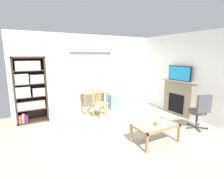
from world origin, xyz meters
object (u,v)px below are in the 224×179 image
(bookshelf, at_px, (29,89))
(wooden_chair, at_px, (99,103))
(fireplace, at_px, (178,98))
(desk_under_window, at_px, (95,96))
(sippy_cup, at_px, (156,123))
(plastic_drawer_unit, at_px, (113,101))
(office_chair, at_px, (200,110))
(tv, at_px, (179,73))
(coffee_table, at_px, (155,127))

(bookshelf, height_order, wooden_chair, bookshelf)
(wooden_chair, xyz_separation_m, fireplace, (2.41, -1.14, 0.13))
(desk_under_window, xyz_separation_m, sippy_cup, (0.27, -2.79, -0.13))
(desk_under_window, relative_size, sippy_cup, 10.56)
(fireplace, bearing_deg, bookshelf, 158.24)
(bookshelf, distance_m, wooden_chair, 2.18)
(bookshelf, distance_m, sippy_cup, 3.78)
(bookshelf, distance_m, plastic_drawer_unit, 2.94)
(desk_under_window, height_order, office_chair, office_chair)
(office_chair, bearing_deg, tv, 67.98)
(desk_under_window, xyz_separation_m, wooden_chair, (-0.07, -0.52, -0.14))
(fireplace, bearing_deg, tv, -180.00)
(coffee_table, bearing_deg, sippy_cup, -122.20)
(fireplace, bearing_deg, coffee_table, -151.87)
(bookshelf, height_order, tv, bookshelf)
(plastic_drawer_unit, xyz_separation_m, tv, (1.56, -1.71, 1.14))
(plastic_drawer_unit, distance_m, tv, 2.58)
(tv, relative_size, office_chair, 0.87)
(desk_under_window, height_order, wooden_chair, wooden_chair)
(tv, height_order, coffee_table, tv)
(desk_under_window, height_order, fireplace, fireplace)
(desk_under_window, xyz_separation_m, tv, (2.32, -1.66, 0.82))
(coffee_table, relative_size, sippy_cup, 11.35)
(fireplace, height_order, sippy_cup, fireplace)
(bookshelf, relative_size, fireplace, 1.63)
(coffee_table, bearing_deg, tv, 28.34)
(plastic_drawer_unit, height_order, fireplace, fireplace)
(fireplace, bearing_deg, sippy_cup, -151.21)
(bookshelf, height_order, coffee_table, bookshelf)
(bookshelf, xyz_separation_m, tv, (4.40, -1.76, 0.39))
(plastic_drawer_unit, bearing_deg, coffee_table, -99.34)
(desk_under_window, height_order, sippy_cup, desk_under_window)
(plastic_drawer_unit, height_order, tv, tv)
(plastic_drawer_unit, xyz_separation_m, coffee_table, (-0.46, -2.80, 0.09))
(wooden_chair, distance_m, plastic_drawer_unit, 1.02)
(sippy_cup, bearing_deg, office_chair, -0.13)
(bookshelf, relative_size, plastic_drawer_unit, 3.46)
(fireplace, height_order, tv, tv)
(wooden_chair, bearing_deg, sippy_cup, -81.38)
(plastic_drawer_unit, bearing_deg, desk_under_window, -176.26)
(bookshelf, bearing_deg, coffee_table, -50.14)
(wooden_chair, bearing_deg, plastic_drawer_unit, 34.21)
(coffee_table, height_order, sippy_cup, sippy_cup)
(bookshelf, distance_m, office_chair, 4.92)
(desk_under_window, distance_m, sippy_cup, 2.81)
(desk_under_window, height_order, coffee_table, desk_under_window)
(plastic_drawer_unit, bearing_deg, office_chair, -68.90)
(sippy_cup, bearing_deg, wooden_chair, 98.62)
(tv, bearing_deg, bookshelf, 158.16)
(bookshelf, distance_m, tv, 4.76)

